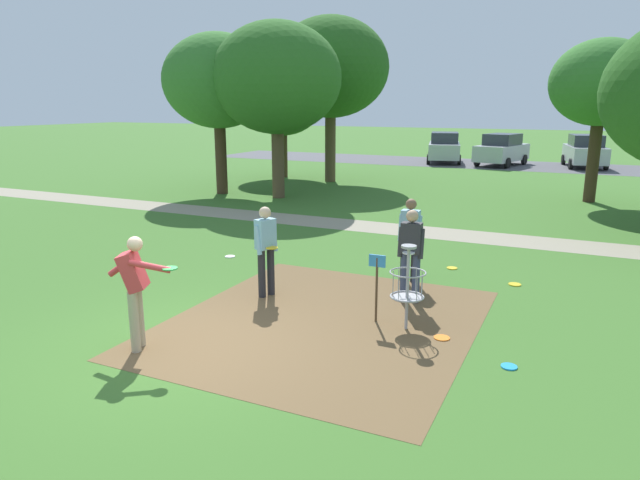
# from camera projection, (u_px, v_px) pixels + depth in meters

# --- Properties ---
(ground_plane) EXTENTS (160.00, 160.00, 0.00)m
(ground_plane) POSITION_uv_depth(u_px,v_px,m) (178.00, 347.00, 8.48)
(ground_plane) COLOR #3D6B28
(dirt_tee_pad) EXTENTS (4.83, 5.54, 0.01)m
(dirt_tee_pad) POSITION_uv_depth(u_px,v_px,m) (324.00, 322.00, 9.47)
(dirt_tee_pad) COLOR brown
(dirt_tee_pad) RESTS_ON ground
(disc_golf_basket) EXTENTS (0.98, 0.58, 1.39)m
(disc_golf_basket) POSITION_uv_depth(u_px,v_px,m) (404.00, 284.00, 9.04)
(disc_golf_basket) COLOR #9E9EA3
(disc_golf_basket) RESTS_ON ground
(player_foreground_watching) EXTENTS (0.47, 0.40, 1.71)m
(player_foreground_watching) POSITION_uv_depth(u_px,v_px,m) (410.00, 235.00, 11.41)
(player_foreground_watching) COLOR #232328
(player_foreground_watching) RESTS_ON ground
(player_throwing) EXTENTS (0.44, 0.50, 1.71)m
(player_throwing) POSITION_uv_depth(u_px,v_px,m) (266.00, 246.00, 10.54)
(player_throwing) COLOR #232328
(player_throwing) RESTS_ON ground
(player_waiting_left) EXTENTS (1.17, 0.49, 1.71)m
(player_waiting_left) POSITION_uv_depth(u_px,v_px,m) (135.00, 285.00, 8.21)
(player_waiting_left) COLOR tan
(player_waiting_left) RESTS_ON ground
(player_waiting_right) EXTENTS (0.48, 0.41, 1.71)m
(player_waiting_right) POSITION_uv_depth(u_px,v_px,m) (411.00, 251.00, 10.22)
(player_waiting_right) COLOR #384260
(player_waiting_right) RESTS_ON ground
(frisbee_near_basket) EXTENTS (0.22, 0.22, 0.02)m
(frisbee_near_basket) POSITION_uv_depth(u_px,v_px,m) (509.00, 367.00, 7.84)
(frisbee_near_basket) COLOR #1E93DB
(frisbee_near_basket) RESTS_ON ground
(frisbee_by_tee) EXTENTS (0.24, 0.24, 0.02)m
(frisbee_by_tee) POSITION_uv_depth(u_px,v_px,m) (230.00, 256.00, 13.48)
(frisbee_by_tee) COLOR white
(frisbee_by_tee) RESTS_ON ground
(frisbee_far_left) EXTENTS (0.25, 0.25, 0.02)m
(frisbee_far_left) POSITION_uv_depth(u_px,v_px,m) (515.00, 284.00, 11.40)
(frisbee_far_left) COLOR gold
(frisbee_far_left) RESTS_ON ground
(frisbee_far_right) EXTENTS (0.23, 0.23, 0.02)m
(frisbee_far_right) POSITION_uv_depth(u_px,v_px,m) (452.00, 268.00, 12.53)
(frisbee_far_right) COLOR gold
(frisbee_far_right) RESTS_ON ground
(frisbee_scattered_a) EXTENTS (0.25, 0.25, 0.02)m
(frisbee_scattered_a) POSITION_uv_depth(u_px,v_px,m) (442.00, 338.00, 8.80)
(frisbee_scattered_a) COLOR orange
(frisbee_scattered_a) RESTS_ON ground
(tree_near_right) EXTENTS (4.01, 4.01, 5.43)m
(tree_near_right) POSITION_uv_depth(u_px,v_px,m) (282.00, 100.00, 27.32)
(tree_near_right) COLOR #4C3823
(tree_near_right) RESTS_ON ground
(tree_mid_left) EXTENTS (3.58, 3.58, 5.80)m
(tree_mid_left) POSITION_uv_depth(u_px,v_px,m) (602.00, 84.00, 20.10)
(tree_mid_left) COLOR #422D1E
(tree_mid_left) RESTS_ON ground
(tree_mid_center) EXTENTS (4.82, 4.82, 6.51)m
(tree_mid_center) POSITION_uv_depth(u_px,v_px,m) (277.00, 78.00, 20.99)
(tree_mid_center) COLOR brown
(tree_mid_center) RESTS_ON ground
(tree_far_left) EXTENTS (4.28, 4.28, 6.23)m
(tree_far_left) POSITION_uv_depth(u_px,v_px,m) (218.00, 81.00, 22.04)
(tree_far_left) COLOR #422D1E
(tree_far_left) RESTS_ON ground
(tree_far_center) EXTENTS (5.23, 5.23, 7.35)m
(tree_far_center) POSITION_uv_depth(u_px,v_px,m) (331.00, 68.00, 25.41)
(tree_far_center) COLOR brown
(tree_far_center) RESTS_ON ground
(parking_lot_strip) EXTENTS (36.00, 6.00, 0.01)m
(parking_lot_strip) POSITION_uv_depth(u_px,v_px,m) (490.00, 164.00, 34.08)
(parking_lot_strip) COLOR #4C4C51
(parking_lot_strip) RESTS_ON ground
(parked_car_leftmost) EXTENTS (2.70, 4.50, 1.84)m
(parked_car_leftmost) POSITION_uv_depth(u_px,v_px,m) (444.00, 147.00, 34.91)
(parked_car_leftmost) COLOR #B2B7BC
(parked_car_leftmost) RESTS_ON ground
(parked_car_center_left) EXTENTS (2.77, 4.51, 1.84)m
(parked_car_center_left) POSITION_uv_depth(u_px,v_px,m) (502.00, 150.00, 33.24)
(parked_car_center_left) COLOR #B2B7BC
(parked_car_center_left) RESTS_ON ground
(parked_car_center_right) EXTENTS (2.55, 4.46, 1.84)m
(parked_car_center_right) POSITION_uv_depth(u_px,v_px,m) (585.00, 151.00, 32.24)
(parked_car_center_right) COLOR #B2B7BC
(parked_car_center_right) RESTS_ON ground
(gravel_path) EXTENTS (40.00, 1.52, 0.00)m
(gravel_path) POSITION_uv_depth(u_px,v_px,m) (382.00, 228.00, 16.63)
(gravel_path) COLOR gray
(gravel_path) RESTS_ON ground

